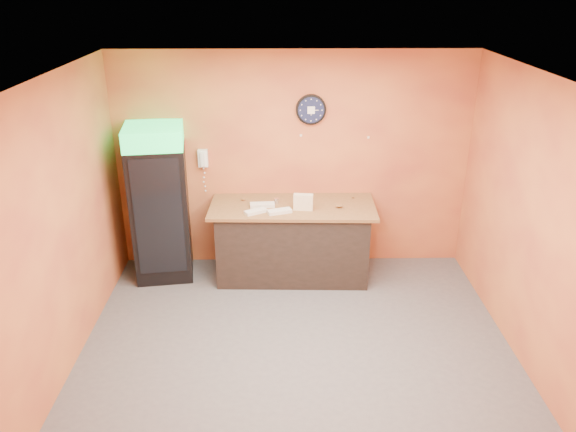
{
  "coord_description": "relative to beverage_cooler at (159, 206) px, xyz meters",
  "views": [
    {
      "loc": [
        -0.17,
        -4.86,
        3.61
      ],
      "look_at": [
        -0.08,
        0.6,
        1.25
      ],
      "focal_mm": 35.0,
      "sensor_mm": 36.0,
      "label": 1
    }
  ],
  "objects": [
    {
      "name": "sub_roll_stack",
      "position": [
        1.79,
        -0.17,
        0.11
      ],
      "size": [
        0.24,
        0.11,
        0.2
      ],
      "rotation": [
        0.0,
        0.0,
        -0.11
      ],
      "color": "beige",
      "rests_on": "butcher_paper"
    },
    {
      "name": "butcher_paper",
      "position": [
        1.66,
        -0.02,
        -0.01
      ],
      "size": [
        2.07,
        0.96,
        0.04
      ],
      "primitive_type": "cube",
      "rotation": [
        0.0,
        0.0,
        -0.03
      ],
      "color": "brown",
      "rests_on": "prep_counter"
    },
    {
      "name": "prep_counter",
      "position": [
        1.66,
        -0.02,
        -0.5
      ],
      "size": [
        1.89,
        0.88,
        0.93
      ],
      "primitive_type": "cube",
      "rotation": [
        0.0,
        0.0,
        -0.03
      ],
      "color": "black",
      "rests_on": "floor"
    },
    {
      "name": "wrapped_sandwich_left",
      "position": [
        1.21,
        -0.26,
        0.03
      ],
      "size": [
        0.29,
        0.23,
        0.04
      ],
      "primitive_type": "cube",
      "rotation": [
        0.0,
        0.0,
        0.53
      ],
      "color": "silver",
      "rests_on": "butcher_paper"
    },
    {
      "name": "back_wall",
      "position": [
        1.67,
        0.39,
        0.44
      ],
      "size": [
        4.5,
        0.02,
        2.8
      ],
      "primitive_type": "cube",
      "color": "orange",
      "rests_on": "floor"
    },
    {
      "name": "ceiling",
      "position": [
        1.67,
        -1.61,
        1.84
      ],
      "size": [
        4.5,
        4.0,
        0.02
      ],
      "primitive_type": "cube",
      "color": "white",
      "rests_on": "back_wall"
    },
    {
      "name": "left_wall",
      "position": [
        -0.58,
        -1.61,
        0.44
      ],
      "size": [
        0.02,
        4.0,
        2.8
      ],
      "primitive_type": "cube",
      "color": "orange",
      "rests_on": "floor"
    },
    {
      "name": "right_wall",
      "position": [
        3.92,
        -1.61,
        0.44
      ],
      "size": [
        0.02,
        4.0,
        2.8
      ],
      "primitive_type": "cube",
      "color": "orange",
      "rests_on": "floor"
    },
    {
      "name": "wall_phone",
      "position": [
        0.53,
        0.34,
        0.51
      ],
      "size": [
        0.12,
        0.11,
        0.22
      ],
      "color": "white",
      "rests_on": "back_wall"
    },
    {
      "name": "wrapped_sandwich_mid",
      "position": [
        1.5,
        -0.27,
        0.03
      ],
      "size": [
        0.31,
        0.2,
        0.04
      ],
      "primitive_type": "cube",
      "rotation": [
        0.0,
        0.0,
        0.32
      ],
      "color": "silver",
      "rests_on": "butcher_paper"
    },
    {
      "name": "floor",
      "position": [
        1.67,
        -1.61,
        -0.96
      ],
      "size": [
        4.5,
        4.5,
        0.0
      ],
      "primitive_type": "plane",
      "color": "#47474C",
      "rests_on": "ground"
    },
    {
      "name": "wall_clock",
      "position": [
        1.89,
        0.36,
        1.12
      ],
      "size": [
        0.37,
        0.06,
        0.37
      ],
      "color": "black",
      "rests_on": "back_wall"
    },
    {
      "name": "kitchen_tool",
      "position": [
        1.46,
        0.05,
        0.04
      ],
      "size": [
        0.06,
        0.06,
        0.06
      ],
      "primitive_type": "cylinder",
      "color": "silver",
      "rests_on": "butcher_paper"
    },
    {
      "name": "beverage_cooler",
      "position": [
        0.0,
        0.0,
        0.0
      ],
      "size": [
        0.78,
        0.78,
        1.97
      ],
      "rotation": [
        0.0,
        0.0,
        0.14
      ],
      "color": "black",
      "rests_on": "floor"
    },
    {
      "name": "wrapped_sandwich_right",
      "position": [
        1.29,
        -0.06,
        0.03
      ],
      "size": [
        0.31,
        0.14,
        0.04
      ],
      "primitive_type": "cube",
      "rotation": [
        0.0,
        0.0,
        0.07
      ],
      "color": "silver",
      "rests_on": "butcher_paper"
    }
  ]
}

